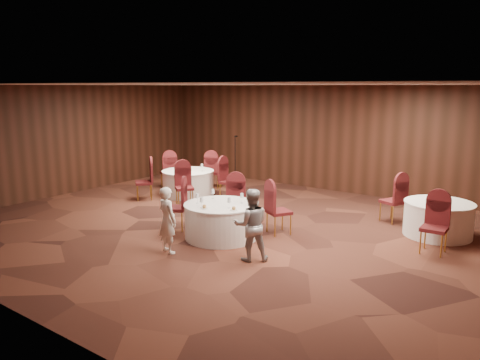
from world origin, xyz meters
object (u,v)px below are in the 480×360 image
Objects in this scene: woman_a at (167,220)px; table_main at (221,221)px; woman_b at (251,225)px; table_right at (438,219)px; table_left at (188,183)px; mic_stand at (235,172)px.

table_main is at bearing -86.79° from woman_a.
table_main is 1.47m from woman_b.
woman_b reaches higher than table_right.
table_left is 5.53m from woman_b.
table_right is at bearing -12.45° from mic_stand.
woman_b is (-2.43, -3.55, 0.30)m from table_right.
table_left is (-3.23, 2.52, -0.00)m from table_main.
mic_stand is (-2.82, 4.29, 0.11)m from table_main.
mic_stand is at bearing -50.59° from woman_a.
woman_a is (-3.95, -4.16, 0.27)m from table_right.
table_main is 1.03× the size of table_left.
woman_a is at bearing -101.77° from table_main.
woman_a is at bearing -65.57° from mic_stand.
woman_a is (-0.27, -1.31, 0.27)m from table_main.
table_right is 1.11× the size of woman_a.
woman_b is at bearing -35.69° from table_left.
woman_b reaches higher than table_main.
woman_a is at bearing -133.52° from table_right.
table_right is 4.31m from woman_b.
woman_b is at bearing -124.32° from table_right.
woman_a reaches higher than table_main.
mic_stand reaches higher than table_left.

